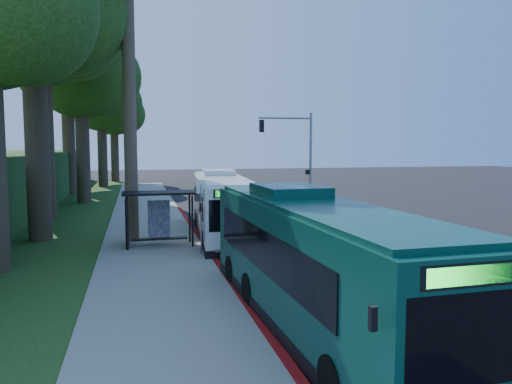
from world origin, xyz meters
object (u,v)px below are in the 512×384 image
object	(u,v)px
white_bus	(221,205)
teal_bus	(313,261)
pickup	(253,199)
bus_shelter	(153,208)

from	to	relation	value
white_bus	teal_bus	bearing A→B (deg)	-85.26
white_bus	teal_bus	xyz separation A→B (m)	(0.10, -13.15, 0.09)
white_bus	pickup	distance (m)	11.24
bus_shelter	white_bus	distance (m)	4.13
bus_shelter	white_bus	size ratio (longest dim) A/B	0.29
bus_shelter	pickup	distance (m)	14.79
teal_bus	pickup	world-z (taller)	teal_bus
bus_shelter	white_bus	world-z (taller)	white_bus
white_bus	teal_bus	distance (m)	13.15
teal_bus	pickup	xyz separation A→B (m)	(4.00, 23.57, -1.03)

